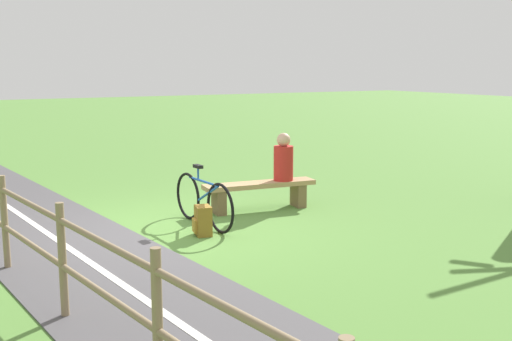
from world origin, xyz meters
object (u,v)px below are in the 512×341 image
object	(u,v)px
person_seated	(283,159)
bicycle	(203,201)
bench	(260,190)
backpack	(203,221)

from	to	relation	value
person_seated	bicycle	world-z (taller)	person_seated
bench	bicycle	xyz separation A→B (m)	(1.28, 0.48, 0.06)
person_seated	bench	bearing A→B (deg)	0.00
person_seated	bicycle	size ratio (longest dim) A/B	0.46
person_seated	bicycle	xyz separation A→B (m)	(1.72, 0.43, -0.45)
bicycle	backpack	xyz separation A→B (m)	(0.24, 0.48, -0.18)
bench	person_seated	distance (m)	0.68
bicycle	bench	bearing A→B (deg)	106.88
person_seated	bicycle	bearing A→B (deg)	21.05
bench	bicycle	distance (m)	1.37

